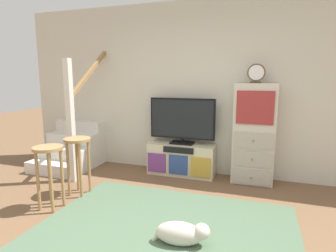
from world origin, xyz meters
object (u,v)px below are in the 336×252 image
at_px(media_console, 181,159).
at_px(bar_stool_near, 49,163).
at_px(desk_clock, 256,73).
at_px(bar_stool_far, 78,153).
at_px(dog, 182,233).
at_px(side_cabinet, 254,134).
at_px(television, 182,120).

height_order(media_console, bar_stool_near, bar_stool_near).
xyz_separation_m(desk_clock, bar_stool_far, (-2.14, -1.16, -1.03)).
bearing_deg(media_console, dog, -73.84).
height_order(bar_stool_near, dog, bar_stool_near).
bearing_deg(bar_stool_far, side_cabinet, 28.61).
bearing_deg(side_cabinet, dog, -106.62).
xyz_separation_m(bar_stool_near, dog, (1.66, -0.21, -0.44)).
xyz_separation_m(desk_clock, dog, (-0.54, -1.83, -1.47)).
height_order(desk_clock, bar_stool_near, desk_clock).
distance_m(side_cabinet, dog, 2.02).
height_order(side_cabinet, desk_clock, desk_clock).
bearing_deg(television, media_console, -90.00).
height_order(desk_clock, bar_stool_far, desk_clock).
bearing_deg(media_console, bar_stool_far, -132.63).
relative_size(desk_clock, dog, 0.49).
xyz_separation_m(media_console, side_cabinet, (1.08, 0.01, 0.48)).
height_order(television, bar_stool_far, television).
xyz_separation_m(television, side_cabinet, (1.08, -0.01, -0.16)).
bearing_deg(side_cabinet, media_console, -179.46).
relative_size(side_cabinet, dog, 2.68).
height_order(media_console, dog, media_console).
xyz_separation_m(media_console, bar_stool_far, (-1.07, -1.16, 0.31)).
bearing_deg(bar_stool_far, desk_clock, 28.43).
distance_m(media_console, bar_stool_far, 1.61).
height_order(bar_stool_near, bar_stool_far, bar_stool_far).
bearing_deg(media_console, side_cabinet, 0.54).
relative_size(media_console, bar_stool_near, 1.40).
xyz_separation_m(side_cabinet, bar_stool_near, (-2.21, -1.63, -0.17)).
bearing_deg(side_cabinet, bar_stool_near, -143.60).
xyz_separation_m(side_cabinet, dog, (-0.55, -1.84, -0.61)).
bearing_deg(television, dog, -74.03).
relative_size(side_cabinet, bar_stool_far, 1.91).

